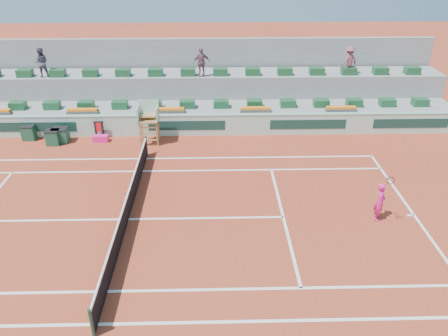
{
  "coord_description": "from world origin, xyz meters",
  "views": [
    {
      "loc": [
        3.58,
        -14.89,
        10.38
      ],
      "look_at": [
        4.0,
        2.5,
        1.0
      ],
      "focal_mm": 35.0,
      "sensor_mm": 36.0,
      "label": 1
    }
  ],
  "objects_px": {
    "player_bag": "(101,138)",
    "drink_cooler_a": "(61,135)",
    "tennis_player": "(380,201)",
    "umpire_chair": "(149,117)"
  },
  "relations": [
    {
      "from": "player_bag",
      "to": "drink_cooler_a",
      "type": "bearing_deg",
      "value": -179.8
    },
    {
      "from": "player_bag",
      "to": "tennis_player",
      "type": "bearing_deg",
      "value": -31.13
    },
    {
      "from": "player_bag",
      "to": "umpire_chair",
      "type": "distance_m",
      "value": 3.15
    },
    {
      "from": "player_bag",
      "to": "umpire_chair",
      "type": "relative_size",
      "value": 0.35
    },
    {
      "from": "drink_cooler_a",
      "to": "tennis_player",
      "type": "distance_m",
      "value": 17.2
    },
    {
      "from": "umpire_chair",
      "to": "drink_cooler_a",
      "type": "height_order",
      "value": "umpire_chair"
    },
    {
      "from": "player_bag",
      "to": "umpire_chair",
      "type": "xyz_separation_m",
      "value": [
        2.83,
        -0.19,
        1.36
      ]
    },
    {
      "from": "player_bag",
      "to": "tennis_player",
      "type": "xyz_separation_m",
      "value": [
        13.08,
        -7.9,
        0.66
      ]
    },
    {
      "from": "player_bag",
      "to": "drink_cooler_a",
      "type": "height_order",
      "value": "drink_cooler_a"
    },
    {
      "from": "drink_cooler_a",
      "to": "player_bag",
      "type": "bearing_deg",
      "value": 0.2
    }
  ]
}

